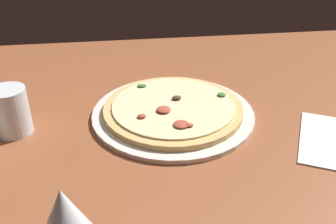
% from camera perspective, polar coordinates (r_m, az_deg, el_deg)
% --- Properties ---
extents(dining_table, '(1.50, 1.10, 0.04)m').
position_cam_1_polar(dining_table, '(0.75, -0.81, -4.70)').
color(dining_table, brown).
rests_on(dining_table, ground).
extents(pizza_main, '(0.34, 0.34, 0.03)m').
position_cam_1_polar(pizza_main, '(0.80, 0.76, 0.20)').
color(pizza_main, silver).
rests_on(pizza_main, dining_table).
extents(water_glass, '(0.07, 0.07, 0.09)m').
position_cam_1_polar(water_glass, '(0.79, -22.19, -0.28)').
color(water_glass, silver).
rests_on(water_glass, dining_table).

